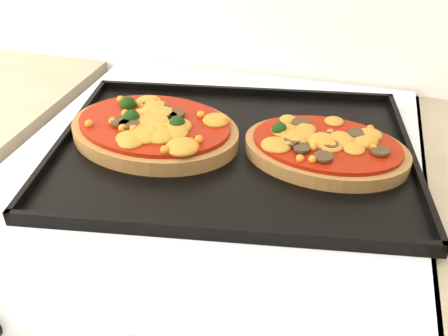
% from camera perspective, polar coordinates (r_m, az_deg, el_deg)
% --- Properties ---
extents(baking_tray, '(0.57, 0.46, 0.02)m').
position_cam_1_polar(baking_tray, '(0.73, 1.05, 2.26)').
color(baking_tray, black).
rests_on(baking_tray, stove).
extents(pizza_left, '(0.28, 0.22, 0.04)m').
position_cam_1_polar(pizza_left, '(0.75, -8.00, 4.56)').
color(pizza_left, olive).
rests_on(pizza_left, baking_tray).
extents(pizza_right, '(0.25, 0.18, 0.03)m').
position_cam_1_polar(pizza_right, '(0.72, 11.57, 2.36)').
color(pizza_right, olive).
rests_on(pizza_right, baking_tray).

